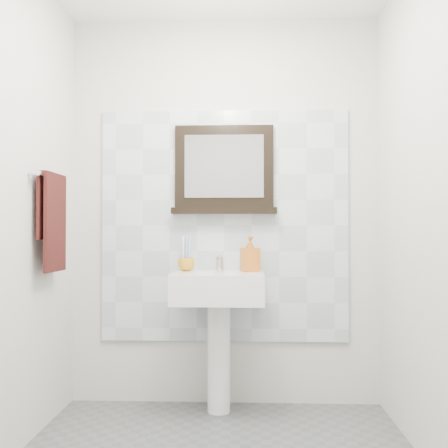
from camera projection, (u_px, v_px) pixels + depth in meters
The scene contains 11 objects.
back_wall at pixel (224, 210), 3.42m from camera, with size 2.00×0.01×2.50m, color silver.
front_wall at pixel (185, 169), 1.22m from camera, with size 2.00×0.01×2.50m, color silver.
right_wall at pixel (443, 199), 2.28m from camera, with size 0.01×2.20×2.50m, color silver.
splashback at pixel (224, 225), 3.41m from camera, with size 1.60×0.02×1.50m, color silver.
pedestal_sink at pixel (218, 303), 3.18m from camera, with size 0.55×0.44×0.96m.
toothbrush_cup at pixel (186, 264), 3.32m from camera, with size 0.10×0.10×0.08m, color #C58317.
toothbrushes at pixel (187, 252), 3.33m from camera, with size 0.05×0.04×0.21m.
soap_dispenser at pixel (250, 254), 3.29m from camera, with size 0.10×0.10×0.22m, color #B63F15.
framed_mirror at pixel (224, 172), 3.38m from camera, with size 0.67×0.11×0.57m.
towel_bar at pixel (51, 177), 2.93m from camera, with size 0.07×0.40×0.03m.
hand_towel at pixel (52, 214), 2.93m from camera, with size 0.06×0.30×0.55m.
Camera 1 is at (0.14, -2.32, 1.10)m, focal length 42.00 mm.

